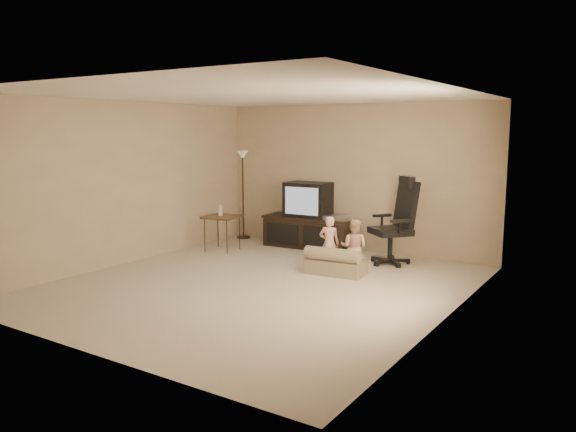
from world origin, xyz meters
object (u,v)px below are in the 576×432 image
at_px(side_table, 222,217).
at_px(toddler_right, 354,247).
at_px(tv_stand, 309,220).
at_px(office_chair, 395,233).
at_px(toddler_left, 329,244).
at_px(child_sofa, 335,263).
at_px(floor_lamp, 243,175).

xyz_separation_m(side_table, toddler_right, (2.64, -0.26, -0.18)).
bearing_deg(tv_stand, office_chair, -14.99).
bearing_deg(office_chair, tv_stand, -151.80).
bearing_deg(tv_stand, toddler_right, -44.18).
distance_m(tv_stand, toddler_left, 1.74).
xyz_separation_m(toddler_left, toddler_right, (0.39, 0.01, -0.01)).
distance_m(tv_stand, side_table, 1.53).
xyz_separation_m(office_chair, child_sofa, (-0.47, -1.09, -0.32)).
xyz_separation_m(side_table, child_sofa, (2.41, -0.40, -0.42)).
bearing_deg(office_chair, toddler_right, -64.82).
bearing_deg(side_table, toddler_right, -5.65).
bearing_deg(toddler_right, child_sofa, 20.75).
height_order(side_table, toddler_left, toddler_left).
distance_m(side_table, toddler_right, 2.65).
height_order(child_sofa, toddler_left, toddler_left).
distance_m(floor_lamp, toddler_left, 3.07).
distance_m(side_table, child_sofa, 2.48).
bearing_deg(child_sofa, floor_lamp, 146.43).
bearing_deg(side_table, child_sofa, -9.39).
distance_m(child_sofa, toddler_left, 0.32).
bearing_deg(office_chair, child_sofa, -73.82).
distance_m(toddler_left, toddler_right, 0.39).
relative_size(child_sofa, toddler_left, 1.06).
height_order(side_table, child_sofa, side_table).
bearing_deg(tv_stand, floor_lamp, 174.14).
bearing_deg(floor_lamp, toddler_right, -24.30).
xyz_separation_m(floor_lamp, toddler_right, (3.02, -1.36, -0.82)).
distance_m(side_table, toddler_left, 2.27).
relative_size(toddler_left, toddler_right, 1.02).
bearing_deg(side_table, toddler_left, -6.84).
height_order(tv_stand, side_table, tv_stand).
height_order(office_chair, toddler_right, office_chair).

